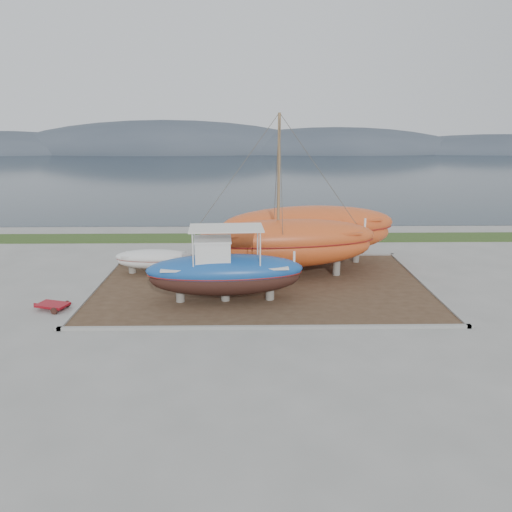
{
  "coord_description": "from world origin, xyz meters",
  "views": [
    {
      "loc": [
        -0.74,
        -22.59,
        8.97
      ],
      "look_at": [
        -0.31,
        4.0,
        1.7
      ],
      "focal_mm": 35.0,
      "sensor_mm": 36.0,
      "label": 1
    }
  ],
  "objects_px": {
    "orange_bare_hull": "(309,236)",
    "white_dinghy": "(154,262)",
    "orange_sailboat": "(288,198)",
    "red_trailer": "(53,307)",
    "blue_caique": "(225,265)"
  },
  "relations": [
    {
      "from": "orange_sailboat",
      "to": "red_trailer",
      "type": "relative_size",
      "value": 4.77
    },
    {
      "from": "orange_bare_hull",
      "to": "red_trailer",
      "type": "bearing_deg",
      "value": -159.23
    },
    {
      "from": "blue_caique",
      "to": "white_dinghy",
      "type": "height_order",
      "value": "blue_caique"
    },
    {
      "from": "orange_sailboat",
      "to": "red_trailer",
      "type": "height_order",
      "value": "orange_sailboat"
    },
    {
      "from": "white_dinghy",
      "to": "red_trailer",
      "type": "xyz_separation_m",
      "value": [
        -3.91,
        -5.84,
        -0.6
      ]
    },
    {
      "from": "orange_sailboat",
      "to": "orange_bare_hull",
      "type": "relative_size",
      "value": 0.94
    },
    {
      "from": "orange_sailboat",
      "to": "orange_bare_hull",
      "type": "xyz_separation_m",
      "value": [
        1.58,
        2.71,
        -2.83
      ]
    },
    {
      "from": "white_dinghy",
      "to": "red_trailer",
      "type": "distance_m",
      "value": 7.05
    },
    {
      "from": "orange_bare_hull",
      "to": "red_trailer",
      "type": "distance_m",
      "value": 15.48
    },
    {
      "from": "blue_caique",
      "to": "white_dinghy",
      "type": "xyz_separation_m",
      "value": [
        -4.49,
        4.83,
        -1.21
      ]
    },
    {
      "from": "white_dinghy",
      "to": "orange_sailboat",
      "type": "bearing_deg",
      "value": -5.04
    },
    {
      "from": "red_trailer",
      "to": "white_dinghy",
      "type": "bearing_deg",
      "value": 73.72
    },
    {
      "from": "orange_sailboat",
      "to": "red_trailer",
      "type": "distance_m",
      "value": 13.56
    },
    {
      "from": "orange_bare_hull",
      "to": "white_dinghy",
      "type": "bearing_deg",
      "value": -178.35
    },
    {
      "from": "blue_caique",
      "to": "red_trailer",
      "type": "bearing_deg",
      "value": -176.26
    }
  ]
}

